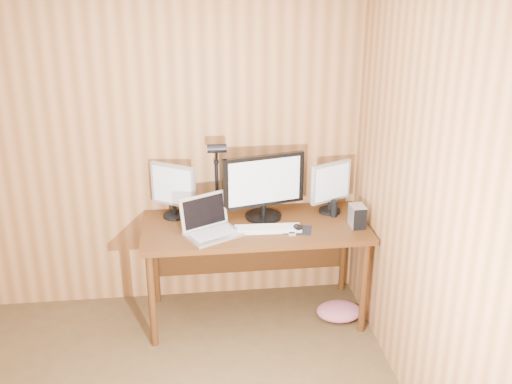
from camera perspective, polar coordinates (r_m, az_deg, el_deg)
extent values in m
plane|color=#AA6E3D|center=(4.44, -12.69, 4.23)|extent=(4.00, 0.00, 4.00)
plane|color=#AA6E3D|center=(2.86, 20.55, -6.57)|extent=(0.00, 4.00, 4.00)
cube|color=#48260F|center=(4.28, -0.08, -3.37)|extent=(1.60, 0.70, 0.04)
cube|color=#48260F|center=(4.68, -0.53, -4.79)|extent=(1.48, 0.02, 0.51)
cylinder|color=#48260F|center=(4.19, -9.88, -10.15)|extent=(0.05, 0.05, 0.71)
cylinder|color=#48260F|center=(4.69, -9.57, -6.44)|extent=(0.05, 0.05, 0.71)
cylinder|color=#48260F|center=(4.34, 10.25, -8.94)|extent=(0.05, 0.05, 0.71)
cylinder|color=#48260F|center=(4.83, 8.32, -5.51)|extent=(0.05, 0.05, 0.71)
cylinder|color=black|center=(4.38, 0.71, -2.30)|extent=(0.27, 0.27, 0.02)
cylinder|color=black|center=(4.36, 0.71, -1.72)|extent=(0.04, 0.04, 0.08)
cube|color=black|center=(4.28, 0.72, 1.10)|extent=(0.61, 0.18, 0.38)
cube|color=silver|center=(4.26, 0.83, 1.00)|extent=(0.53, 0.13, 0.33)
cylinder|color=black|center=(4.43, -7.74, -2.23)|extent=(0.17, 0.17, 0.02)
cylinder|color=black|center=(4.41, -7.77, -1.67)|extent=(0.03, 0.03, 0.07)
cube|color=#B3B3B8|center=(4.34, -7.89, 0.66)|extent=(0.32, 0.22, 0.31)
cube|color=silver|center=(4.33, -8.03, 0.58)|extent=(0.27, 0.17, 0.27)
cylinder|color=black|center=(4.51, 7.01, -1.78)|extent=(0.16, 0.16, 0.02)
cylinder|color=black|center=(4.49, 7.04, -1.24)|extent=(0.03, 0.03, 0.07)
cube|color=#B3B3B8|center=(4.42, 7.15, 0.95)|extent=(0.32, 0.18, 0.30)
cube|color=silver|center=(4.41, 7.30, 0.88)|extent=(0.27, 0.13, 0.25)
cube|color=silver|center=(4.11, -4.09, -4.05)|extent=(0.43, 0.39, 0.02)
cube|color=silver|center=(4.16, -5.01, -1.83)|extent=(0.34, 0.21, 0.24)
cube|color=black|center=(4.16, -5.01, -1.83)|extent=(0.30, 0.18, 0.20)
cube|color=#B2B2B7|center=(4.11, -4.09, -3.91)|extent=(0.34, 0.28, 0.00)
cube|color=silver|center=(4.18, 1.14, -3.53)|extent=(0.46, 0.15, 0.02)
cube|color=white|center=(4.18, 1.14, -3.38)|extent=(0.43, 0.13, 0.00)
cube|color=black|center=(4.20, 3.97, -3.61)|extent=(0.23, 0.20, 0.00)
ellipsoid|color=black|center=(4.19, 3.97, -3.36)|extent=(0.08, 0.11, 0.04)
cube|color=silver|center=(4.28, 9.62, -2.26)|extent=(0.10, 0.14, 0.15)
cube|color=black|center=(4.21, 9.90, -2.65)|extent=(0.09, 0.01, 0.15)
cube|color=silver|center=(4.15, 3.38, -3.86)|extent=(0.05, 0.10, 0.01)
cube|color=black|center=(4.14, 3.38, -3.78)|extent=(0.04, 0.06, 0.00)
cylinder|color=black|center=(4.41, 7.44, -1.57)|extent=(0.05, 0.05, 0.12)
cube|color=black|center=(4.53, -3.68, -1.78)|extent=(0.05, 0.05, 0.05)
cylinder|color=black|center=(4.46, -3.74, 0.58)|extent=(0.03, 0.03, 0.38)
sphere|color=black|center=(4.40, -3.80, 2.88)|extent=(0.04, 0.04, 0.04)
cylinder|color=black|center=(4.32, -3.78, 3.55)|extent=(0.02, 0.13, 0.16)
cylinder|color=black|center=(4.22, -3.75, 4.16)|extent=(0.14, 0.06, 0.06)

